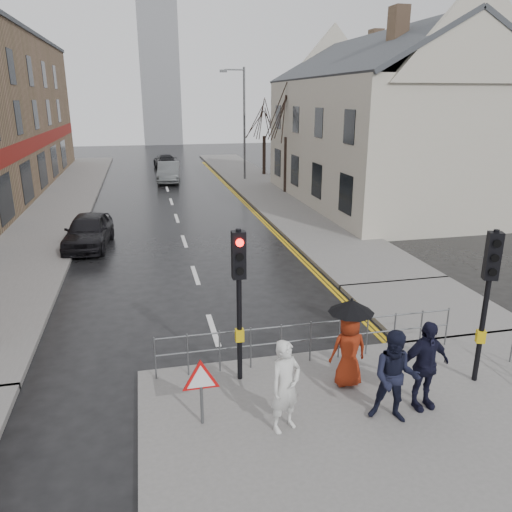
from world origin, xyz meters
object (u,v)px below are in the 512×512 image
pedestrian_a (285,386)px  pedestrian_with_umbrella (349,338)px  pedestrian_b (395,377)px  car_parked (88,231)px  car_mid (169,172)px  pedestrian_d (425,365)px

pedestrian_a → pedestrian_with_umbrella: size_ratio=0.91×
pedestrian_a → pedestrian_with_umbrella: (1.72, 1.16, 0.20)m
pedestrian_b → car_parked: 15.44m
car_parked → car_mid: size_ratio=0.94×
pedestrian_b → pedestrian_d: 0.81m
pedestrian_d → car_parked: pedestrian_d is taller
pedestrian_a → car_parked: bearing=85.3°
pedestrian_with_umbrella → car_parked: pedestrian_with_umbrella is taller
pedestrian_a → car_parked: size_ratio=0.43×
pedestrian_b → car_mid: 30.48m
pedestrian_a → car_mid: bearing=67.2°
pedestrian_a → pedestrian_d: pedestrian_d is taller
pedestrian_b → car_parked: (-6.73, 13.89, -0.35)m
pedestrian_b → pedestrian_d: size_ratio=1.00×
pedestrian_b → car_mid: size_ratio=0.41×
pedestrian_b → car_mid: bearing=121.1°
pedestrian_a → pedestrian_d: size_ratio=0.97×
pedestrian_d → car_mid: (-3.20, 30.11, -0.33)m
pedestrian_with_umbrella → pedestrian_d: (1.12, -1.09, -0.17)m
pedestrian_a → pedestrian_d: (2.84, 0.07, 0.03)m
pedestrian_b → car_parked: pedestrian_b is taller
pedestrian_d → pedestrian_a: bearing=175.8°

